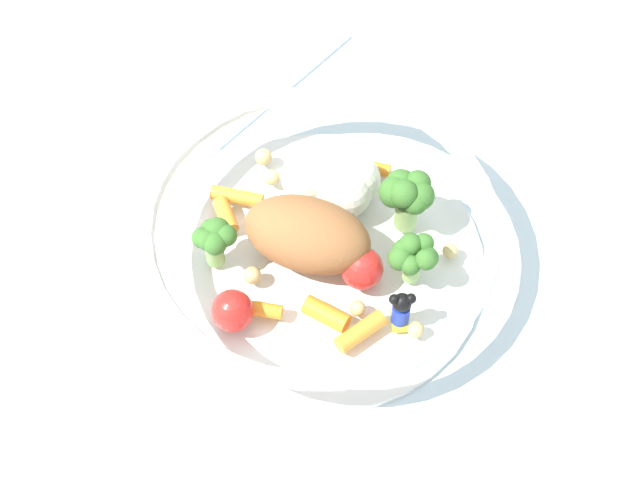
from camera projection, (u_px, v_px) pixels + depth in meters
The scene contains 3 objects.
ground_plane at pixel (303, 282), 0.63m from camera, with size 2.40×2.40×0.00m, color silver.
food_container at pixel (323, 230), 0.62m from camera, with size 0.23×0.23×0.06m.
folded_napkin at pixel (227, 51), 0.74m from camera, with size 0.15×0.12×0.01m, color white.
Camera 1 is at (-0.25, -0.22, 0.54)m, focal length 53.99 mm.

